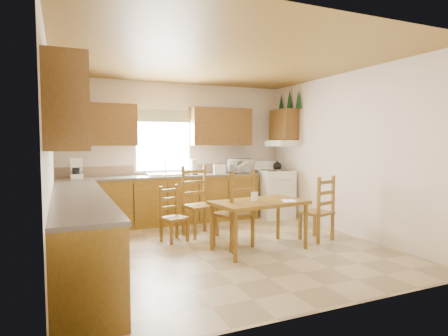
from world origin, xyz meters
name	(u,v)px	position (x,y,z in m)	size (l,w,h in m)	color
floor	(223,248)	(0.00, 0.00, 0.00)	(4.50, 4.50, 0.00)	tan
ceiling	(223,60)	(0.00, 0.00, 2.70)	(4.50, 4.50, 0.00)	olive
wall_left	(50,159)	(-2.25, 0.00, 1.35)	(4.50, 4.50, 0.00)	beige
wall_right	(346,154)	(2.25, 0.00, 1.35)	(4.50, 4.50, 0.00)	beige
wall_back	(178,152)	(0.00, 2.25, 1.35)	(4.50, 4.50, 0.00)	beige
wall_front	(324,164)	(0.00, -2.25, 1.35)	(4.50, 4.50, 0.00)	beige
lower_cab_back	(164,201)	(-0.38, 1.95, 0.44)	(3.75, 0.60, 0.88)	brown
lower_cab_left	(80,234)	(-1.95, -0.15, 0.44)	(0.60, 3.60, 0.88)	brown
counter_back	(163,176)	(-0.38, 1.95, 0.90)	(3.75, 0.63, 0.04)	#59524B
counter_left	(79,196)	(-1.95, -0.15, 0.90)	(0.63, 3.60, 0.04)	#59524B
backsplash	(160,170)	(-0.38, 2.24, 1.01)	(3.75, 0.01, 0.18)	#897056
upper_cab_back_left	(96,125)	(-1.55, 2.08, 1.85)	(1.41, 0.33, 0.75)	brown
upper_cab_back_right	(221,127)	(0.86, 2.08, 1.85)	(1.25, 0.33, 0.75)	brown
upper_cab_left	(64,116)	(-2.08, -0.15, 1.85)	(0.33, 3.60, 0.75)	brown
upper_cab_stove	(284,125)	(2.08, 1.65, 1.90)	(0.33, 0.62, 0.62)	brown
range_hood	(282,143)	(2.03, 1.65, 1.52)	(0.44, 0.62, 0.12)	silver
window_frame	(163,142)	(-0.30, 2.22, 1.55)	(1.13, 0.02, 1.18)	silver
window_pane	(163,142)	(-0.30, 2.21, 1.55)	(1.05, 0.01, 1.10)	white
window_valance	(163,116)	(-0.30, 2.19, 2.05)	(1.19, 0.01, 0.24)	#516439
sink_basin	(167,174)	(-0.30, 1.95, 0.94)	(0.75, 0.45, 0.04)	silver
pine_decal_a	(299,100)	(2.21, 1.33, 2.38)	(0.22, 0.22, 0.36)	#123A1F
pine_decal_b	(290,99)	(2.21, 1.65, 2.42)	(0.22, 0.22, 0.36)	#123A1F
pine_decal_c	(281,103)	(2.21, 1.97, 2.38)	(0.22, 0.22, 0.36)	#123A1F
stove	(275,194)	(1.88, 1.66, 0.48)	(0.64, 0.66, 0.95)	silver
coffeemaker	(77,168)	(-1.89, 1.94, 1.10)	(0.22, 0.26, 0.37)	silver
paper_towel	(194,167)	(0.21, 1.90, 1.07)	(0.13, 0.13, 0.29)	white
toaster	(220,169)	(0.74, 1.86, 1.01)	(0.23, 0.15, 0.19)	silver
microwave	(240,166)	(1.22, 1.95, 1.06)	(0.47, 0.34, 0.28)	silver
dining_table	(259,225)	(0.45, -0.27, 0.35)	(1.32, 0.75, 0.71)	brown
chair_near_left	(233,209)	(0.16, -0.01, 0.57)	(0.48, 0.46, 1.14)	brown
chair_near_right	(317,208)	(1.53, -0.17, 0.51)	(0.43, 0.41, 1.01)	brown
chair_far_left	(174,214)	(-0.54, 0.65, 0.43)	(0.36, 0.34, 0.85)	brown
chair_far_right	(200,201)	(-0.05, 0.83, 0.57)	(0.48, 0.46, 1.14)	brown
table_paper	(289,201)	(0.85, -0.43, 0.71)	(0.19, 0.25, 0.00)	white
table_card	(254,196)	(0.40, -0.23, 0.77)	(0.10, 0.02, 0.13)	white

